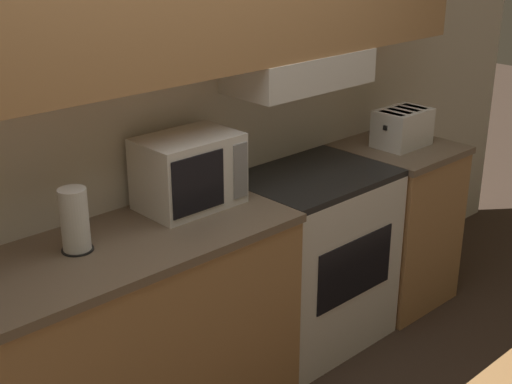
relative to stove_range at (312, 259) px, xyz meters
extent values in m
plane|color=#3D2D23|center=(-0.68, 0.28, -0.45)|extent=(16.00, 16.00, 0.00)
cube|color=silver|center=(-0.68, 0.30, 0.82)|extent=(5.61, 0.05, 2.55)
cube|color=white|center=(0.00, 0.12, 0.93)|extent=(0.71, 0.34, 0.16)
cube|color=tan|center=(-1.34, -0.01, -0.02)|extent=(1.89, 0.57, 0.87)
cube|color=#75604C|center=(-1.34, -0.01, 0.43)|extent=(1.91, 0.59, 0.04)
cube|color=tan|center=(0.66, -0.01, -0.02)|extent=(0.54, 0.57, 0.87)
cube|color=#75604C|center=(0.66, -0.01, 0.43)|extent=(0.56, 0.59, 0.04)
cube|color=white|center=(0.00, 0.00, -0.02)|extent=(0.75, 0.55, 0.88)
cube|color=black|center=(0.00, 0.00, 0.44)|extent=(0.75, 0.55, 0.03)
cube|color=black|center=(0.00, -0.28, 0.05)|extent=(0.52, 0.01, 0.31)
cylinder|color=black|center=(-0.17, -0.11, 0.45)|extent=(0.10, 0.10, 0.01)
cylinder|color=black|center=(0.17, -0.11, 0.45)|extent=(0.10, 0.10, 0.01)
cylinder|color=black|center=(-0.17, 0.11, 0.45)|extent=(0.10, 0.10, 0.01)
cylinder|color=black|center=(0.17, 0.11, 0.45)|extent=(0.10, 0.10, 0.01)
cube|color=white|center=(-0.67, 0.10, 0.61)|extent=(0.42, 0.28, 0.31)
cube|color=black|center=(-0.74, -0.04, 0.61)|extent=(0.26, 0.01, 0.24)
cube|color=gray|center=(-0.51, -0.04, 0.61)|extent=(0.08, 0.01, 0.24)
cube|color=white|center=(0.67, -0.01, 0.55)|extent=(0.29, 0.21, 0.20)
cube|color=black|center=(0.52, -0.01, 0.58)|extent=(0.01, 0.02, 0.02)
cube|color=black|center=(0.57, -0.01, 0.65)|extent=(0.04, 0.14, 0.01)
cube|color=black|center=(0.63, -0.01, 0.65)|extent=(0.04, 0.14, 0.01)
cube|color=black|center=(0.70, -0.01, 0.65)|extent=(0.04, 0.14, 0.01)
cube|color=black|center=(0.77, -0.01, 0.65)|extent=(0.04, 0.14, 0.01)
cylinder|color=black|center=(-1.25, 0.04, 0.46)|extent=(0.12, 0.12, 0.01)
cylinder|color=white|center=(-1.25, 0.04, 0.58)|extent=(0.10, 0.10, 0.24)
camera|label=1|loc=(-2.39, -2.14, 1.62)|focal=50.00mm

